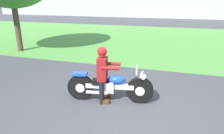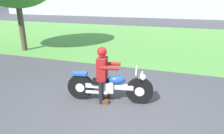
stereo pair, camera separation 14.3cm
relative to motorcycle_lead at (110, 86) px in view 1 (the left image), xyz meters
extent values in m
plane|color=#424247|center=(0.41, -0.73, -0.40)|extent=(120.00, 120.00, 0.00)
cube|color=#549342|center=(0.41, 8.70, -0.40)|extent=(60.00, 12.00, 0.01)
cylinder|color=black|center=(0.74, 0.13, -0.07)|extent=(0.68, 0.23, 0.67)
cylinder|color=silver|center=(0.74, 0.13, -0.07)|extent=(0.25, 0.18, 0.23)
cylinder|color=black|center=(-0.75, -0.12, -0.07)|extent=(0.68, 0.23, 0.67)
cylinder|color=silver|center=(-0.75, -0.12, -0.07)|extent=(0.25, 0.18, 0.23)
cube|color=silver|center=(-0.01, 0.00, 0.01)|extent=(1.22, 0.34, 0.12)
cube|color=silver|center=(-0.06, -0.01, -0.01)|extent=(0.36, 0.29, 0.28)
ellipsoid|color=#1E47B2|center=(0.17, 0.03, 0.19)|extent=(0.47, 0.31, 0.22)
cube|color=black|center=(-0.22, -0.04, 0.11)|extent=(0.47, 0.31, 0.10)
cube|color=#1E47B2|center=(-0.75, -0.12, 0.30)|extent=(0.39, 0.26, 0.06)
cylinder|color=silver|center=(0.69, 0.12, 0.18)|extent=(0.26, 0.09, 0.53)
cylinder|color=silver|center=(0.64, 0.11, 0.47)|extent=(0.15, 0.66, 0.04)
sphere|color=white|center=(0.80, 0.14, 0.29)|extent=(0.16, 0.16, 0.16)
cylinder|color=silver|center=(-0.28, -0.19, -0.13)|extent=(0.56, 0.17, 0.08)
cylinder|color=black|center=(-0.21, 0.15, -0.11)|extent=(0.12, 0.12, 0.59)
cube|color=#593319|center=(-0.15, 0.16, -0.35)|extent=(0.25, 0.14, 0.10)
cylinder|color=black|center=(-0.15, -0.21, -0.11)|extent=(0.12, 0.12, 0.59)
cube|color=#593319|center=(-0.09, -0.20, -0.35)|extent=(0.25, 0.14, 0.10)
cube|color=maroon|center=(-0.18, -0.03, 0.46)|extent=(0.28, 0.41, 0.56)
cylinder|color=maroon|center=(0.00, 0.18, 0.54)|extent=(0.43, 0.16, 0.09)
cylinder|color=maroon|center=(0.06, -0.16, 0.54)|extent=(0.43, 0.16, 0.09)
sphere|color=tan|center=(-0.18, -0.03, 0.86)|extent=(0.20, 0.20, 0.20)
sphere|color=#B21919|center=(-0.18, -0.03, 0.89)|extent=(0.24, 0.24, 0.24)
cylinder|color=brown|center=(-5.84, 3.67, 0.72)|extent=(0.26, 0.26, 2.24)
camera|label=1|loc=(1.38, -4.41, 2.10)|focal=32.22mm
camera|label=2|loc=(1.52, -4.37, 2.10)|focal=32.22mm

